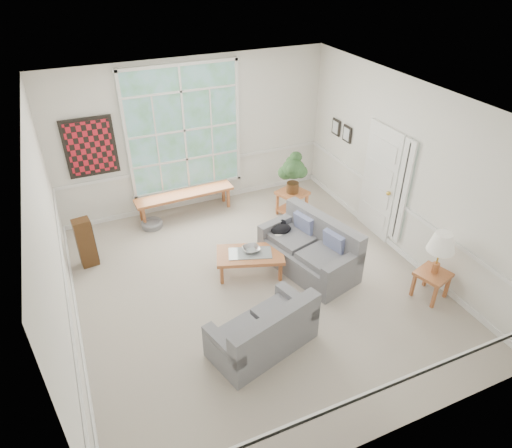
{
  "coord_description": "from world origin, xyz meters",
  "views": [
    {
      "loc": [
        -2.29,
        -5.24,
        4.86
      ],
      "look_at": [
        0.1,
        0.2,
        1.05
      ],
      "focal_mm": 32.0,
      "sensor_mm": 36.0,
      "label": 1
    }
  ],
  "objects": [
    {
      "name": "floor_speaker",
      "position": [
        -2.39,
        1.68,
        0.45
      ],
      "size": [
        0.3,
        0.25,
        0.89
      ],
      "primitive_type": "cube",
      "rotation": [
        0.0,
        0.0,
        0.12
      ],
      "color": "#412712",
      "rests_on": "floor"
    },
    {
      "name": "pet_bed",
      "position": [
        -1.14,
        2.43,
        0.06
      ],
      "size": [
        0.56,
        0.56,
        0.12
      ],
      "primitive_type": "cylinder",
      "rotation": [
        0.0,
        0.0,
        -0.44
      ],
      "color": "slate",
      "rests_on": "floor"
    },
    {
      "name": "ceiling",
      "position": [
        0.0,
        0.0,
        3.0
      ],
      "size": [
        5.5,
        6.0,
        0.02
      ],
      "primitive_type": "cube",
      "color": "white",
      "rests_on": "ground"
    },
    {
      "name": "wall_right",
      "position": [
        2.75,
        0.0,
        1.5
      ],
      "size": [
        0.02,
        6.0,
        3.0
      ],
      "primitive_type": "cube",
      "color": "silver",
      "rests_on": "ground"
    },
    {
      "name": "loveseat_right",
      "position": [
        1.0,
        0.06,
        0.45
      ],
      "size": [
        1.27,
        1.83,
        0.9
      ],
      "primitive_type": "cube",
      "rotation": [
        0.0,
        0.0,
        0.27
      ],
      "color": "slate",
      "rests_on": "floor"
    },
    {
      "name": "pewter_bowl",
      "position": [
        0.1,
        0.39,
        0.45
      ],
      "size": [
        0.34,
        0.34,
        0.08
      ],
      "primitive_type": "imported",
      "rotation": [
        0.0,
        0.0,
        -0.02
      ],
      "color": "gray",
      "rests_on": "coffee_table"
    },
    {
      "name": "cat",
      "position": [
        0.75,
        0.6,
        0.55
      ],
      "size": [
        0.37,
        0.27,
        0.17
      ],
      "primitive_type": "ellipsoid",
      "rotation": [
        0.0,
        0.0,
        -0.02
      ],
      "color": "black",
      "rests_on": "loveseat_right"
    },
    {
      "name": "wall_left",
      "position": [
        -2.75,
        0.0,
        1.5
      ],
      "size": [
        0.02,
        6.0,
        3.0
      ],
      "primitive_type": "cube",
      "color": "silver",
      "rests_on": "ground"
    },
    {
      "name": "wall_art",
      "position": [
        -1.95,
        2.95,
        1.6
      ],
      "size": [
        0.9,
        0.06,
        1.1
      ],
      "primitive_type": "cube",
      "color": "maroon",
      "rests_on": "wall_back"
    },
    {
      "name": "table_lamp",
      "position": [
        2.43,
        -1.31,
        0.82
      ],
      "size": [
        0.58,
        0.58,
        0.7
      ],
      "primitive_type": null,
      "rotation": [
        0.0,
        0.0,
        0.73
      ],
      "color": "white",
      "rests_on": "side_table"
    },
    {
      "name": "door_sidelight",
      "position": [
        2.71,
        -0.03,
        1.15
      ],
      "size": [
        0.08,
        0.26,
        1.9
      ],
      "primitive_type": "cube",
      "color": "white",
      "rests_on": "wall_right"
    },
    {
      "name": "side_table",
      "position": [
        2.4,
        -1.33,
        0.23
      ],
      "size": [
        0.57,
        0.57,
        0.47
      ],
      "primitive_type": "cube",
      "rotation": [
        0.0,
        0.0,
        0.29
      ],
      "color": "#AB5F33",
      "rests_on": "floor"
    },
    {
      "name": "coffee_table",
      "position": [
        0.05,
        0.33,
        0.2
      ],
      "size": [
        1.24,
        0.93,
        0.41
      ],
      "primitive_type": "cube",
      "rotation": [
        0.0,
        0.0,
        -0.33
      ],
      "color": "#AB5F33",
      "rests_on": "floor"
    },
    {
      "name": "wall_front",
      "position": [
        0.0,
        -3.0,
        1.5
      ],
      "size": [
        5.5,
        0.02,
        3.0
      ],
      "primitive_type": "cube",
      "color": "silver",
      "rests_on": "ground"
    },
    {
      "name": "loveseat_front",
      "position": [
        -0.43,
        -1.21,
        0.39
      ],
      "size": [
        1.6,
        1.13,
        0.78
      ],
      "primitive_type": "cube",
      "rotation": [
        0.0,
        0.0,
        0.28
      ],
      "color": "slate",
      "rests_on": "floor"
    },
    {
      "name": "entry_door",
      "position": [
        2.71,
        0.6,
        1.05
      ],
      "size": [
        0.08,
        0.9,
        2.1
      ],
      "primitive_type": "cube",
      "color": "white",
      "rests_on": "floor"
    },
    {
      "name": "houseplant",
      "position": [
        1.56,
        1.74,
        0.93
      ],
      "size": [
        0.57,
        0.57,
        0.83
      ],
      "primitive_type": null,
      "rotation": [
        0.0,
        0.0,
        0.21
      ],
      "color": "#2A4C26",
      "rests_on": "end_table"
    },
    {
      "name": "wall_back",
      "position": [
        0.0,
        3.0,
        1.5
      ],
      "size": [
        5.5,
        0.02,
        3.0
      ],
      "primitive_type": "cube",
      "color": "silver",
      "rests_on": "ground"
    },
    {
      "name": "wall_frame_near",
      "position": [
        2.71,
        1.75,
        1.55
      ],
      "size": [
        0.04,
        0.26,
        0.32
      ],
      "primitive_type": "cube",
      "color": "black",
      "rests_on": "wall_right"
    },
    {
      "name": "floor",
      "position": [
        0.0,
        0.0,
        -0.01
      ],
      "size": [
        5.5,
        6.0,
        0.01
      ],
      "primitive_type": "cube",
      "color": "#A69A8D",
      "rests_on": "ground"
    },
    {
      "name": "window_bench",
      "position": [
        -0.39,
        2.65,
        0.23
      ],
      "size": [
        2.0,
        0.45,
        0.46
      ],
      "primitive_type": "cube",
      "rotation": [
        0.0,
        0.0,
        0.03
      ],
      "color": "#AB5F33",
      "rests_on": "floor"
    },
    {
      "name": "end_table",
      "position": [
        1.57,
        1.75,
        0.26
      ],
      "size": [
        0.67,
        0.67,
        0.52
      ],
      "primitive_type": "cube",
      "rotation": [
        0.0,
        0.0,
        0.35
      ],
      "color": "#AB5F33",
      "rests_on": "floor"
    },
    {
      "name": "wall_frame_far",
      "position": [
        2.71,
        2.15,
        1.55
      ],
      "size": [
        0.04,
        0.26,
        0.32
      ],
      "primitive_type": "cube",
      "color": "black",
      "rests_on": "wall_right"
    },
    {
      "name": "window_back",
      "position": [
        -0.2,
        2.96,
        1.65
      ],
      "size": [
        2.3,
        0.08,
        2.4
      ],
      "primitive_type": "cube",
      "color": "white",
      "rests_on": "wall_back"
    }
  ]
}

